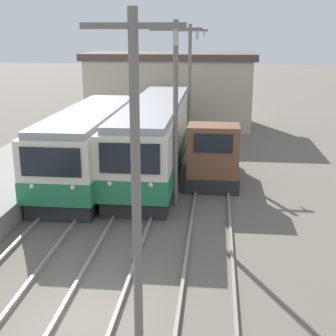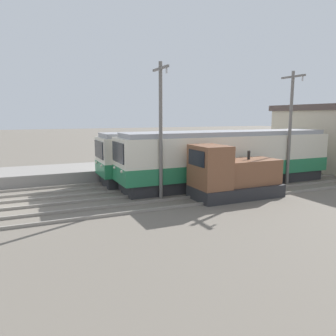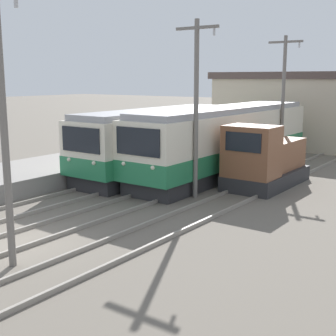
{
  "view_description": "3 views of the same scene",
  "coord_description": "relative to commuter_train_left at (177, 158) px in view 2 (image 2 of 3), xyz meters",
  "views": [
    {
      "loc": [
        3.29,
        -9.82,
        6.91
      ],
      "look_at": [
        1.31,
        9.26,
        1.35
      ],
      "focal_mm": 50.0,
      "sensor_mm": 36.0,
      "label": 1
    },
    {
      "loc": [
        18.2,
        1.45,
        4.58
      ],
      "look_at": [
        0.69,
        9.24,
        1.49
      ],
      "focal_mm": 35.0,
      "sensor_mm": 36.0,
      "label": 2
    },
    {
      "loc": [
        12.22,
        -8.12,
        5.04
      ],
      "look_at": [
        0.96,
        7.39,
        1.35
      ],
      "focal_mm": 50.0,
      "sensor_mm": 36.0,
      "label": 3
    }
  ],
  "objects": [
    {
      "name": "platform_left",
      "position": [
        -3.65,
        -11.4,
        -1.21
      ],
      "size": [
        4.5,
        54.0,
        0.8
      ],
      "primitive_type": "cube",
      "color": "gray",
      "rests_on": "ground"
    },
    {
      "name": "commuter_train_left",
      "position": [
        0.0,
        0.0,
        0.0
      ],
      "size": [
        2.84,
        11.18,
        3.45
      ],
      "color": "#28282B",
      "rests_on": "ground"
    },
    {
      "name": "commuter_train_center",
      "position": [
        2.8,
        2.42,
        0.05
      ],
      "size": [
        2.84,
        15.05,
        3.57
      ],
      "color": "#28282B",
      "rests_on": "ground"
    },
    {
      "name": "shunting_locomotive",
      "position": [
        5.8,
        0.65,
        -0.4
      ],
      "size": [
        2.4,
        5.15,
        3.0
      ],
      "color": "#28282B",
      "rests_on": "ground"
    },
    {
      "name": "catenary_mast_mid",
      "position": [
        4.31,
        -3.04,
        2.41
      ],
      "size": [
        2.0,
        0.2,
        7.39
      ],
      "color": "slate",
      "rests_on": "ground"
    },
    {
      "name": "catenary_mast_far",
      "position": [
        4.31,
        6.17,
        2.41
      ],
      "size": [
        2.0,
        0.2,
        7.39
      ],
      "color": "slate",
      "rests_on": "ground"
    }
  ]
}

